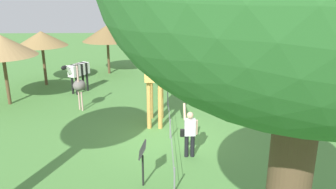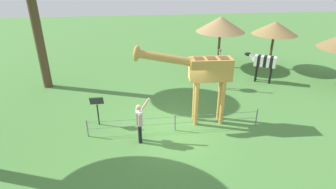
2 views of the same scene
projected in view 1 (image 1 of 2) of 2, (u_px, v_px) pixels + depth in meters
name	position (u px, v px, depth m)	size (l,w,h in m)	color
ground_plane	(167.00, 138.00, 12.82)	(60.00, 60.00, 0.00)	#4C843D
giraffe	(154.00, 71.00, 13.21)	(4.00, 0.79, 3.47)	#C69347
visitor	(189.00, 131.00, 11.19)	(0.56, 0.58, 1.76)	black
zebra	(78.00, 71.00, 17.92)	(1.70, 1.20, 1.66)	black
ostrich	(79.00, 85.00, 15.34)	(0.70, 0.56, 2.25)	#CC9E93
shade_hut_near	(41.00, 39.00, 18.90)	(2.84, 2.84, 3.07)	brown
shade_hut_far	(1.00, 46.00, 15.66)	(3.15, 3.15, 3.33)	brown
shade_hut_aside	(107.00, 33.00, 21.50)	(3.14, 3.14, 3.10)	brown
info_sign	(143.00, 156.00, 9.50)	(0.56, 0.21, 1.32)	black
wire_fence	(170.00, 128.00, 12.70)	(7.05, 0.05, 0.75)	slate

